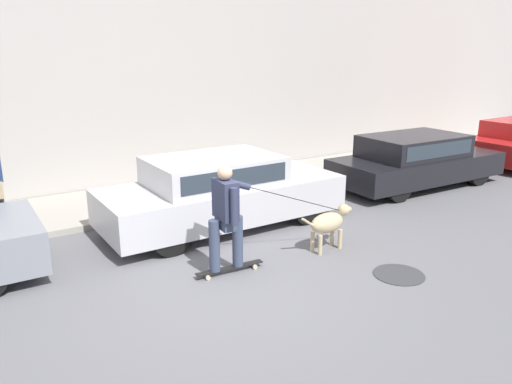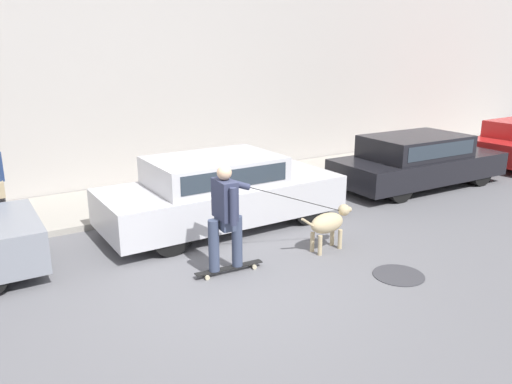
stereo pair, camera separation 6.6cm
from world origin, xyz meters
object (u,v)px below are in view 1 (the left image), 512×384
at_px(parked_car_1, 221,192).
at_px(fire_hydrant, 299,178).
at_px(dog, 329,223).
at_px(skateboarder, 227,214).
at_px(parked_car_2, 416,161).

relative_size(parked_car_1, fire_hydrant, 5.68).
bearing_deg(parked_car_1, fire_hydrant, 17.91).
distance_m(dog, fire_hydrant, 3.12).
relative_size(skateboarder, fire_hydrant, 3.41).
distance_m(skateboarder, fire_hydrant, 4.30).
relative_size(parked_car_2, skateboarder, 1.62).
bearing_deg(dog, parked_car_1, 111.41).
bearing_deg(parked_car_1, skateboarder, -116.54).
xyz_separation_m(parked_car_1, fire_hydrant, (2.43, 0.82, -0.24)).
height_order(parked_car_2, fire_hydrant, parked_car_2).
height_order(skateboarder, fire_hydrant, skateboarder).
height_order(parked_car_1, parked_car_2, parked_car_1).
relative_size(parked_car_1, dog, 4.13).
bearing_deg(dog, parked_car_2, 19.16).
bearing_deg(dog, fire_hydrant, 57.06).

